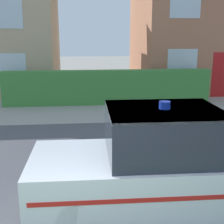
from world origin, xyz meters
name	(u,v)px	position (x,y,z in m)	size (l,w,h in m)	color
road_strip	(76,165)	(0.00, 4.21, 0.01)	(28.00, 6.87, 0.01)	#4C4C51
garden_hedge	(108,87)	(1.29, 10.61, 0.72)	(8.76, 0.53, 1.44)	#3D7F38
police_car	(154,164)	(1.34, 2.31, 0.80)	(4.04, 1.80, 1.87)	black
house_right	(199,18)	(6.65, 14.70, 3.78)	(6.96, 6.43, 7.44)	#A86B4C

